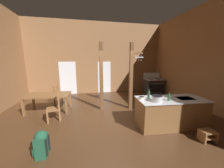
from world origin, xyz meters
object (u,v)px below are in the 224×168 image
Objects in this scene: stove_range at (154,86)px; ladderback_chair_by_post at (55,108)px; dining_table at (48,96)px; mixing_bowl_on_counter at (142,98)px; backpack at (41,143)px; bottle_short_on_counter at (169,97)px; ladderback_chair_near_window at (59,95)px; stockpot_on_counter at (157,99)px; bottle_tall_on_counter at (149,95)px; kitchen_island at (170,112)px; step_stool at (208,135)px.

stove_range reaches higher than ladderback_chair_by_post.
dining_table is 8.51× the size of mixing_bowl_on_counter.
bottle_short_on_counter is at bearing 7.43° from backpack.
ladderback_chair_by_post is at bearing -82.86° from ladderback_chair_near_window.
backpack is (-5.29, -4.47, -0.17)m from stove_range.
mixing_bowl_on_counter is at bearing -41.81° from ladderback_chair_near_window.
stove_range is at bearing 65.29° from bottle_short_on_counter.
stove_range is 1.39× the size of ladderback_chair_near_window.
stockpot_on_counter is 0.36m from bottle_tall_on_counter.
stove_range is 4.66m from stockpot_on_counter.
bottle_short_on_counter is at bearing 2.41° from stockpot_on_counter.
bottle_tall_on_counter reaches higher than kitchen_island.
stove_range is at bearing 76.08° from step_stool.
ladderback_chair_by_post is at bearing -153.23° from stove_range.
bottle_short_on_counter is at bearing -143.54° from kitchen_island.
bottle_tall_on_counter reaches higher than bottle_short_on_counter.
ladderback_chair_by_post is 1.59× the size of backpack.
bottle_tall_on_counter is at bearing 14.89° from backpack.
step_stool is at bearing -64.20° from kitchen_island.
bottle_short_on_counter is (-0.66, 0.77, 0.84)m from step_stool.
dining_table is 6.89× the size of bottle_short_on_counter.
backpack is 2.88× the size of mixing_bowl_on_counter.
mixing_bowl_on_counter is at bearing 15.91° from backpack.
ladderback_chair_near_window is (-5.63, -0.98, -0.03)m from stove_range.
mixing_bowl_on_counter is at bearing -176.95° from bottle_tall_on_counter.
backpack is (0.12, -1.74, -0.14)m from ladderback_chair_by_post.
ladderback_chair_by_post is (0.22, -1.75, 0.00)m from ladderback_chair_near_window.
ladderback_chair_near_window is 4.88m from bottle_short_on_counter.
ladderback_chair_by_post is at bearing 157.31° from stockpot_on_counter.
mixing_bowl_on_counter is (2.83, -0.97, 0.50)m from ladderback_chair_by_post.
step_stool is 1.31m from bottle_short_on_counter.
kitchen_island is 0.93m from bottle_tall_on_counter.
bottle_short_on_counter reaches higher than stockpot_on_counter.
dining_table is 3.78m from mixing_bowl_on_counter.
kitchen_island is 7.15× the size of bottle_tall_on_counter.
stove_range reaches higher than stockpot_on_counter.
bottle_tall_on_counter reaches higher than mixing_bowl_on_counter.
step_stool is 5.55m from dining_table.
stockpot_on_counter is 0.41m from bottle_short_on_counter.
ladderback_chair_by_post is at bearing 163.23° from kitchen_island.
kitchen_island is at bearing -16.77° from ladderback_chair_by_post.
backpack is at bearing -170.55° from kitchen_island.
mixing_bowl_on_counter is at bearing -18.99° from ladderback_chair_by_post.
kitchen_island is 1.07m from step_stool.
backpack is at bearing -84.44° from ladderback_chair_near_window.
backpack is (-4.10, 0.32, 0.14)m from step_stool.
dining_table is 4.63× the size of stockpot_on_counter.
stockpot_on_counter reaches higher than ladderback_chair_by_post.
mixing_bowl_on_counter is (-2.58, -3.70, 0.47)m from stove_range.
stockpot_on_counter is 1.22× the size of bottle_tall_on_counter.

